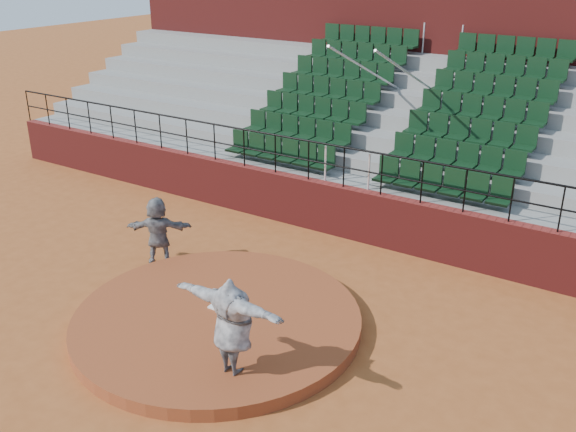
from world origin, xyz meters
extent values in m
plane|color=#994E22|center=(0.00, 0.00, 0.00)|extent=(90.00, 90.00, 0.00)
cylinder|color=brown|center=(0.00, 0.00, 0.12)|extent=(5.50, 5.50, 0.25)
cube|color=white|center=(0.00, 0.15, 0.27)|extent=(0.60, 0.15, 0.03)
cube|color=maroon|center=(0.00, 5.00, 0.65)|extent=(24.00, 0.30, 1.30)
cylinder|color=black|center=(0.00, 5.00, 2.30)|extent=(24.00, 0.05, 0.05)
cylinder|color=black|center=(0.00, 5.00, 1.80)|extent=(24.00, 0.04, 0.04)
cylinder|color=black|center=(-12.00, 5.00, 1.80)|extent=(0.04, 0.04, 1.00)
cylinder|color=black|center=(-11.00, 5.00, 1.80)|extent=(0.04, 0.04, 1.00)
cylinder|color=black|center=(-10.00, 5.00, 1.80)|extent=(0.04, 0.04, 1.00)
cylinder|color=black|center=(-9.00, 5.00, 1.80)|extent=(0.04, 0.04, 1.00)
cylinder|color=black|center=(-8.00, 5.00, 1.80)|extent=(0.04, 0.04, 1.00)
cylinder|color=black|center=(-7.00, 5.00, 1.80)|extent=(0.04, 0.04, 1.00)
cylinder|color=black|center=(-6.00, 5.00, 1.80)|extent=(0.04, 0.04, 1.00)
cylinder|color=black|center=(-5.00, 5.00, 1.80)|extent=(0.04, 0.04, 1.00)
cylinder|color=black|center=(-4.00, 5.00, 1.80)|extent=(0.04, 0.04, 1.00)
cylinder|color=black|center=(-3.00, 5.00, 1.80)|extent=(0.04, 0.04, 1.00)
cylinder|color=black|center=(-2.00, 5.00, 1.80)|extent=(0.04, 0.04, 1.00)
cylinder|color=black|center=(-1.00, 5.00, 1.80)|extent=(0.04, 0.04, 1.00)
cylinder|color=black|center=(0.00, 5.00, 1.80)|extent=(0.04, 0.04, 1.00)
cylinder|color=black|center=(1.00, 5.00, 1.80)|extent=(0.04, 0.04, 1.00)
cylinder|color=black|center=(2.00, 5.00, 1.80)|extent=(0.04, 0.04, 1.00)
cylinder|color=black|center=(3.00, 5.00, 1.80)|extent=(0.04, 0.04, 1.00)
cylinder|color=black|center=(4.00, 5.00, 1.80)|extent=(0.04, 0.04, 1.00)
cylinder|color=black|center=(5.00, 5.00, 1.80)|extent=(0.04, 0.04, 1.00)
cube|color=gray|center=(0.00, 5.58, 0.65)|extent=(24.00, 0.85, 1.30)
cube|color=black|center=(-2.25, 5.59, 1.66)|extent=(3.30, 0.48, 0.72)
cube|color=black|center=(2.25, 5.59, 1.66)|extent=(3.30, 0.48, 0.72)
cube|color=gray|center=(0.00, 6.43, 0.85)|extent=(24.00, 0.85, 1.70)
cube|color=black|center=(-2.25, 6.44, 2.06)|extent=(3.30, 0.48, 0.72)
cube|color=black|center=(2.25, 6.44, 2.06)|extent=(3.30, 0.48, 0.72)
cube|color=gray|center=(0.00, 7.28, 1.05)|extent=(24.00, 0.85, 2.10)
cube|color=black|center=(-2.25, 7.29, 2.46)|extent=(3.30, 0.48, 0.72)
cube|color=black|center=(2.25, 7.29, 2.46)|extent=(3.30, 0.48, 0.72)
cube|color=gray|center=(0.00, 8.12, 1.25)|extent=(24.00, 0.85, 2.50)
cube|color=black|center=(-2.25, 8.13, 2.86)|extent=(3.30, 0.48, 0.72)
cube|color=black|center=(2.25, 8.13, 2.86)|extent=(3.30, 0.48, 0.72)
cube|color=gray|center=(0.00, 8.97, 1.45)|extent=(24.00, 0.85, 2.90)
cube|color=black|center=(-2.25, 8.98, 3.26)|extent=(3.30, 0.48, 0.72)
cube|color=black|center=(2.25, 8.98, 3.26)|extent=(3.30, 0.48, 0.72)
cube|color=gray|center=(0.00, 9.82, 1.65)|extent=(24.00, 0.85, 3.30)
cube|color=black|center=(-2.25, 9.83, 3.66)|extent=(3.30, 0.48, 0.72)
cube|color=black|center=(2.25, 9.83, 3.66)|extent=(3.30, 0.48, 0.72)
cube|color=gray|center=(0.00, 10.68, 1.85)|extent=(24.00, 0.85, 3.70)
cube|color=black|center=(-2.25, 10.69, 4.06)|extent=(3.30, 0.48, 0.72)
cube|color=black|center=(2.25, 10.69, 4.06)|extent=(3.30, 0.48, 0.72)
cylinder|color=silver|center=(-0.60, 8.12, 3.40)|extent=(0.06, 5.97, 2.46)
cylinder|color=silver|center=(0.60, 8.12, 3.40)|extent=(0.06, 5.97, 2.46)
cube|color=maroon|center=(0.00, 12.60, 3.55)|extent=(24.00, 3.00, 7.10)
imported|color=black|center=(1.34, -1.23, 1.11)|extent=(2.14, 0.64, 1.73)
imported|color=black|center=(-2.78, 1.39, 0.80)|extent=(1.50, 1.19, 1.59)
camera|label=1|loc=(6.85, -8.13, 6.72)|focal=40.00mm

